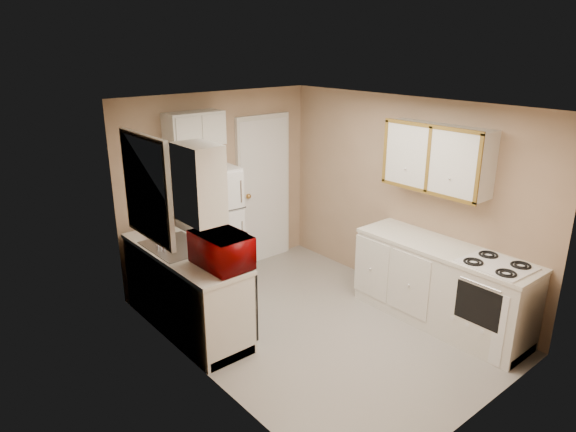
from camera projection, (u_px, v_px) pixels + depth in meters
floor at (317, 325)px, 5.67m from camera, size 3.80×3.80×0.00m
ceiling at (322, 105)px, 4.90m from camera, size 3.80×3.80×0.00m
wall_left at (201, 258)px, 4.44m from camera, size 3.80×3.80×0.00m
wall_right at (404, 198)px, 6.14m from camera, size 3.80×3.80×0.00m
wall_back at (219, 186)px, 6.67m from camera, size 2.80×2.80×0.00m
wall_front at (490, 288)px, 3.91m from camera, size 2.80×2.80×0.00m
left_counter at (186, 289)px, 5.51m from camera, size 0.60×1.80×0.90m
dishwasher at (240, 298)px, 5.24m from camera, size 0.03×0.58×0.72m
sink at (176, 250)px, 5.49m from camera, size 0.54×0.74×0.16m
microwave at (222, 251)px, 4.97m from camera, size 0.61×0.35×0.40m
soap_bottle at (156, 230)px, 5.66m from camera, size 0.10×0.10×0.17m
window_blinds at (148, 188)px, 5.09m from camera, size 0.10×0.98×1.08m
upper_cabinet_left at (199, 183)px, 4.49m from camera, size 0.30×0.45×0.70m
refrigerator at (209, 228)px, 6.36m from camera, size 0.68×0.66×1.56m
cabinet_over_fridge at (194, 129)px, 6.06m from camera, size 0.70×0.30×0.40m
interior_door at (264, 190)px, 7.12m from camera, size 0.86×0.06×2.08m
right_counter at (441, 285)px, 5.61m from camera, size 0.60×2.00×0.90m
stove at (490, 312)px, 5.18m from camera, size 0.54×0.66×0.77m
upper_cabinet_right at (437, 158)px, 5.49m from camera, size 0.30×1.20×0.70m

